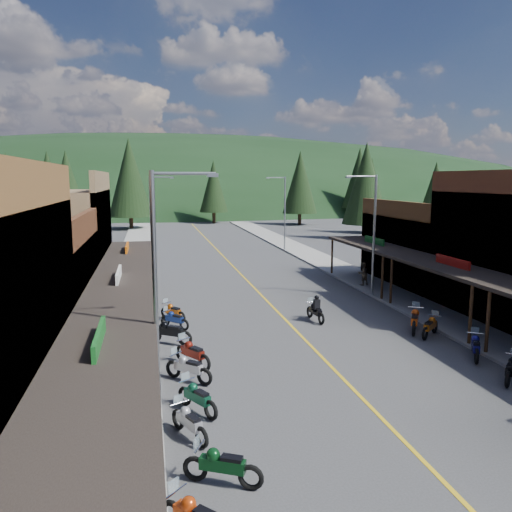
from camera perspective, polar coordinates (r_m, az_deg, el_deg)
ground at (r=24.40m, az=5.84°, el=-9.73°), size 220.00×220.00×0.00m
centerline at (r=43.30m, az=-2.31°, el=-1.51°), size 0.15×90.00×0.01m
sidewalk_west at (r=42.71m, az=-13.89°, el=-1.81°), size 3.40×94.00×0.15m
sidewalk_east at (r=45.55m, az=8.54°, el=-1.00°), size 3.40×94.00×0.15m
shop_west_2 at (r=25.12m, az=-26.96°, el=-4.12°), size 10.90×9.00×6.20m
shop_west_3 at (r=34.20m, az=-23.07°, el=1.00°), size 10.90×10.20×8.20m
shop_east_3 at (r=39.68m, az=19.93°, el=0.72°), size 10.90×10.20×6.20m
streetlight_0 at (r=16.33m, az=-10.95°, el=-2.91°), size 2.16×0.18×8.00m
streetlight_1 at (r=44.12m, az=-11.75°, el=4.34°), size 2.16×0.18×8.00m
streetlight_2 at (r=33.33m, az=13.14°, el=2.92°), size 2.16×0.18×8.00m
streetlight_3 at (r=53.99m, az=3.16°, el=5.29°), size 2.16×0.18×8.00m
ridge_hill at (r=157.35m, az=-9.49°, el=5.83°), size 310.00×140.00×60.00m
pine_1 at (r=93.52m, az=-22.65°, el=7.80°), size 5.88×5.88×12.50m
pine_2 at (r=80.04m, az=-14.25°, el=8.69°), size 6.72×6.72×14.00m
pine_3 at (r=88.71m, az=-4.87°, el=7.93°), size 5.04×5.04×11.00m
pine_4 at (r=85.78m, az=5.06°, el=8.41°), size 5.88×5.88×12.50m
pine_5 at (r=102.63m, az=11.73°, el=8.73°), size 6.72×6.72×14.00m
pine_6 at (r=101.13m, az=19.84°, el=7.55°), size 5.04×5.04×11.00m
pine_7 at (r=101.08m, az=-26.53°, el=7.58°), size 5.88×5.88×12.50m
pine_8 at (r=63.76m, az=-25.66°, el=6.34°), size 4.48×4.48×10.00m
pine_9 at (r=73.92m, az=13.01°, el=7.50°), size 4.93×4.93×10.80m
pine_10 at (r=72.80m, az=-20.79°, el=7.46°), size 5.38×5.38×11.60m
pine_11 at (r=65.88m, az=12.44°, el=8.10°), size 5.82×5.82×12.40m
bike_west_3 at (r=13.69m, az=-3.85°, el=-22.62°), size 2.18×1.57×1.19m
bike_west_4 at (r=15.86m, az=-7.63°, el=-18.16°), size 1.44×2.04×1.12m
bike_west_5 at (r=17.34m, az=-6.73°, el=-15.61°), size 1.63×2.11×1.17m
bike_west_6 at (r=19.76m, az=-7.73°, el=-12.41°), size 2.05×1.97×1.22m
bike_west_7 at (r=21.25m, az=-7.27°, el=-10.82°), size 1.80×2.22×1.25m
bike_west_8 at (r=24.08m, az=-9.86°, el=-8.42°), size 2.35×1.92×1.32m
bike_west_9 at (r=26.52m, az=-9.30°, el=-7.07°), size 1.76×1.80×1.08m
bike_west_10 at (r=27.95m, az=-9.48°, el=-6.20°), size 1.69×1.96×1.12m
bike_east_5 at (r=21.92m, az=27.17°, el=-11.31°), size 1.89×1.79×1.12m
bike_east_6 at (r=23.95m, az=23.81°, el=-9.33°), size 1.66×2.12×1.18m
bike_east_7 at (r=26.32m, az=19.29°, el=-7.49°), size 1.98×1.83×1.16m
bike_east_8 at (r=26.91m, az=17.70°, el=-6.85°), size 1.91×2.40×1.34m
rider_on_bike at (r=27.69m, az=6.82°, el=-6.19°), size 0.91×2.06×1.51m
pedestrian_east_b at (r=36.77m, az=12.12°, el=-1.95°), size 0.93×0.68×1.72m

